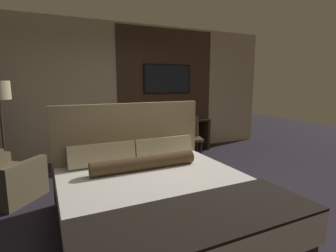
{
  "coord_description": "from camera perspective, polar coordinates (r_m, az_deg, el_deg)",
  "views": [
    {
      "loc": [
        -1.59,
        -2.91,
        1.59
      ],
      "look_at": [
        0.24,
        0.92,
        0.87
      ],
      "focal_mm": 28.0,
      "sensor_mm": 36.0,
      "label": 1
    }
  ],
  "objects": [
    {
      "name": "ground_plane",
      "position": [
        3.67,
        2.84,
        -15.98
      ],
      "size": [
        16.0,
        16.0,
        0.0
      ],
      "primitive_type": "plane",
      "color": "#28232D"
    },
    {
      "name": "vase_short",
      "position": [
        5.77,
        -1.98,
        2.46
      ],
      "size": [
        0.08,
        0.08,
        0.28
      ],
      "color": "#846647",
      "rests_on": "desk"
    },
    {
      "name": "tv",
      "position": [
        6.01,
        -0.12,
        10.22
      ],
      "size": [
        1.15,
        0.04,
        0.65
      ],
      "color": "black"
    },
    {
      "name": "bed",
      "position": [
        2.98,
        -1.89,
        -15.62
      ],
      "size": [
        2.07,
        2.26,
        1.29
      ],
      "color": "#33281E",
      "rests_on": "ground_plane"
    },
    {
      "name": "vase_tall",
      "position": [
        5.98,
        4.17,
        3.05
      ],
      "size": [
        0.14,
        0.14,
        0.35
      ],
      "color": "#333338",
      "rests_on": "desk"
    },
    {
      "name": "desk",
      "position": [
        5.94,
        0.65,
        -0.95
      ],
      "size": [
        1.81,
        0.47,
        0.73
      ],
      "color": "#2D2319",
      "rests_on": "ground_plane"
    },
    {
      "name": "armchair_by_window",
      "position": [
        4.2,
        -31.89,
        -10.12
      ],
      "size": [
        1.01,
        1.01,
        0.79
      ],
      "rotation": [
        0.0,
        0.0,
        2.43
      ],
      "color": "brown",
      "rests_on": "ground_plane"
    },
    {
      "name": "desk_chair",
      "position": [
        5.49,
        4.75,
        -1.74
      ],
      "size": [
        0.57,
        0.57,
        0.86
      ],
      "rotation": [
        0.0,
        0.0,
        -0.31
      ],
      "color": "#4C3D2D",
      "rests_on": "ground_plane"
    },
    {
      "name": "book",
      "position": [
        6.26,
        6.26,
        1.82
      ],
      "size": [
        0.22,
        0.15,
        0.03
      ],
      "color": "#332D28",
      "rests_on": "desk"
    },
    {
      "name": "wall_back_tv_panel",
      "position": [
        5.77,
        -8.29,
        7.68
      ],
      "size": [
        7.2,
        0.09,
        2.8
      ],
      "color": "#BCAD8E",
      "rests_on": "ground_plane"
    }
  ]
}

